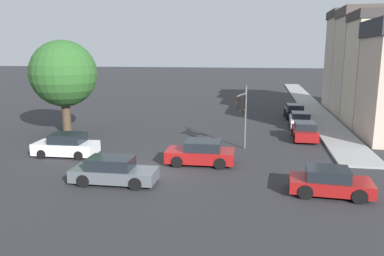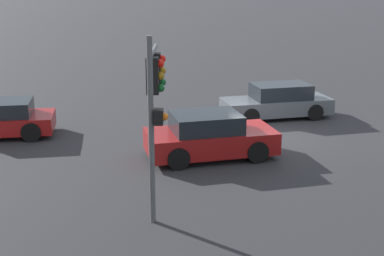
{
  "view_description": "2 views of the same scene",
  "coord_description": "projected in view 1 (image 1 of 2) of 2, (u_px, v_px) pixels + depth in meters",
  "views": [
    {
      "loc": [
        6.36,
        -20.47,
        6.95
      ],
      "look_at": [
        1.96,
        3.31,
        2.02
      ],
      "focal_mm": 35.0,
      "sensor_mm": 36.0,
      "label": 1
    },
    {
      "loc": [
        6.89,
        18.35,
        5.92
      ],
      "look_at": [
        3.92,
        4.5,
        1.81
      ],
      "focal_mm": 50.0,
      "sensor_mm": 36.0,
      "label": 2
    }
  ],
  "objects": [
    {
      "name": "crossing_car_0",
      "position": [
        113.0,
        171.0,
        20.0
      ],
      "size": [
        4.6,
        1.92,
        1.44
      ],
      "rotation": [
        0.0,
        0.0,
        0.03
      ],
      "color": "#4C5156",
      "rests_on": "ground_plane"
    },
    {
      "name": "crossing_car_1",
      "position": [
        66.0,
        145.0,
        25.37
      ],
      "size": [
        4.25,
        2.17,
        1.55
      ],
      "rotation": [
        0.0,
        0.0,
        3.19
      ],
      "color": "silver",
      "rests_on": "ground_plane"
    },
    {
      "name": "sidewalk_strip",
      "position": [
        307.0,
        103.0,
        51.58
      ],
      "size": [
        2.92,
        60.0,
        0.16
      ],
      "color": "gray",
      "rests_on": "ground_plane"
    },
    {
      "name": "rowhouse_backdrop",
      "position": [
        379.0,
        66.0,
        38.09
      ],
      "size": [
        8.11,
        24.74,
        11.9
      ],
      "color": "#BCA893",
      "rests_on": "ground_plane"
    },
    {
      "name": "traffic_signal",
      "position": [
        242.0,
        107.0,
        26.16
      ],
      "size": [
        0.67,
        2.37,
        4.57
      ],
      "rotation": [
        0.0,
        0.0,
        2.92
      ],
      "color": "#515456",
      "rests_on": "ground_plane"
    },
    {
      "name": "ground_plane",
      "position": [
        150.0,
        171.0,
        22.25
      ],
      "size": [
        300.0,
        300.0,
        0.0
      ],
      "primitive_type": "plane",
      "color": "#28282B"
    },
    {
      "name": "crossing_car_2",
      "position": [
        201.0,
        153.0,
        23.47
      ],
      "size": [
        4.3,
        2.18,
        1.51
      ],
      "rotation": [
        0.0,
        0.0,
        3.18
      ],
      "color": "maroon",
      "rests_on": "ground_plane"
    },
    {
      "name": "parked_car_0",
      "position": [
        305.0,
        131.0,
        30.04
      ],
      "size": [
        1.9,
        4.0,
        1.45
      ],
      "rotation": [
        0.0,
        0.0,
        1.57
      ],
      "color": "maroon",
      "rests_on": "ground_plane"
    },
    {
      "name": "parked_car_1",
      "position": [
        300.0,
        120.0,
        34.93
      ],
      "size": [
        2.02,
        4.02,
        1.45
      ],
      "rotation": [
        0.0,
        0.0,
        1.54
      ],
      "color": "silver",
      "rests_on": "ground_plane"
    },
    {
      "name": "parked_car_2",
      "position": [
        295.0,
        111.0,
        39.91
      ],
      "size": [
        2.05,
        4.21,
        1.49
      ],
      "rotation": [
        0.0,
        0.0,
        1.61
      ],
      "color": "black",
      "rests_on": "ground_plane"
    },
    {
      "name": "crossing_car_3",
      "position": [
        329.0,
        182.0,
        18.42
      ],
      "size": [
        4.0,
        2.14,
        1.36
      ],
      "rotation": [
        0.0,
        0.0,
        -0.05
      ],
      "color": "maroon",
      "rests_on": "ground_plane"
    },
    {
      "name": "street_tree",
      "position": [
        64.0,
        74.0,
        31.13
      ],
      "size": [
        5.51,
        5.51,
        7.94
      ],
      "color": "#423323",
      "rests_on": "ground_plane"
    }
  ]
}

